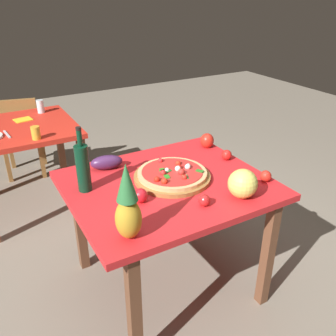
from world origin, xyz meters
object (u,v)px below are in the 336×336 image
object	(u,v)px
melon	(243,184)
tomato_beside_pepper	(266,176)
background_table	(23,140)
pizza_board	(172,177)
tomato_at_corner	(204,200)
tomato_by_bottle	(141,195)
pineapple_left	(128,206)
wine_bottle	(83,167)
napkin_folded	(23,120)
bell_pepper	(207,141)
eggplant	(107,162)
pizza	(172,173)
dining_chair	(20,133)
knife_utensil	(7,134)
tomato_near_board	(227,155)
display_table	(168,196)
drinking_glass_water	(40,106)
drinking_glass_juice	(36,133)

from	to	relation	value
melon	tomato_beside_pepper	world-z (taller)	melon
background_table	pizza_board	world-z (taller)	pizza_board
tomato_at_corner	tomato_by_bottle	bearing A→B (deg)	143.95
tomato_at_corner	pineapple_left	bearing A→B (deg)	-173.85
wine_bottle	tomato_beside_pepper	world-z (taller)	wine_bottle
background_table	napkin_folded	xyz separation A→B (m)	(0.05, 0.15, 0.13)
melon	tomato_beside_pepper	size ratio (longest dim) A/B	2.39
tomato_at_corner	bell_pepper	bearing A→B (deg)	53.82
bell_pepper	eggplant	world-z (taller)	bell_pepper
pizza_board	pizza	size ratio (longest dim) A/B	1.11
melon	eggplant	world-z (taller)	melon
pizza_board	eggplant	world-z (taller)	eggplant
dining_chair	wine_bottle	size ratio (longest dim) A/B	2.27
melon	tomato_at_corner	xyz separation A→B (m)	(-0.23, 0.03, -0.05)
pizza_board	knife_utensil	distance (m)	1.46
pizza_board	bell_pepper	world-z (taller)	bell_pepper
pizza_board	tomato_near_board	distance (m)	0.45
pineapple_left	tomato_beside_pepper	size ratio (longest dim) A/B	5.54
display_table	napkin_folded	bearing A→B (deg)	108.70
pineapple_left	tomato_beside_pepper	distance (m)	0.93
pizza	tomato_beside_pepper	distance (m)	0.55
drinking_glass_water	melon	bearing A→B (deg)	-73.15
bell_pepper	drinking_glass_juice	distance (m)	1.27
bell_pepper	tomato_by_bottle	distance (m)	0.85
bell_pepper	melon	bearing A→B (deg)	-109.38
pineapple_left	drinking_glass_water	size ratio (longest dim) A/B	3.25
pizza	bell_pepper	world-z (taller)	bell_pepper
wine_bottle	tomato_near_board	size ratio (longest dim) A/B	5.49
tomato_at_corner	napkin_folded	distance (m)	1.97
tomato_at_corner	tomato_near_board	xyz separation A→B (m)	(0.45, 0.39, 0.00)
melon	bell_pepper	bearing A→B (deg)	70.62
pizza	tomato_near_board	bearing A→B (deg)	7.05
display_table	tomato_by_bottle	xyz separation A→B (m)	(-0.23, -0.11, 0.13)
dining_chair	tomato_by_bottle	bearing A→B (deg)	110.99
napkin_folded	display_table	bearing A→B (deg)	-71.30
bell_pepper	tomato_at_corner	world-z (taller)	bell_pepper
eggplant	drinking_glass_water	bearing A→B (deg)	94.40
knife_utensil	melon	bearing A→B (deg)	-64.35
bell_pepper	tomato_near_board	xyz separation A→B (m)	(-0.01, -0.24, -0.01)
pizza	bell_pepper	bearing A→B (deg)	32.60
display_table	pizza	xyz separation A→B (m)	(0.04, 0.02, 0.13)
tomato_near_board	eggplant	bearing A→B (deg)	160.22
pineapple_left	tomato_by_bottle	xyz separation A→B (m)	(0.18, 0.25, -0.13)
tomato_by_bottle	knife_utensil	xyz separation A→B (m)	(-0.47, 1.39, -0.03)
display_table	background_table	world-z (taller)	same
pizza	drinking_glass_juice	xyz separation A→B (m)	(-0.57, 1.05, 0.01)
tomato_beside_pepper	display_table	bearing A→B (deg)	151.62
drinking_glass_water	pineapple_left	bearing A→B (deg)	-91.64
tomato_by_bottle	pizza_board	bearing A→B (deg)	26.72
drinking_glass_water	tomato_by_bottle	bearing A→B (deg)	-86.28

